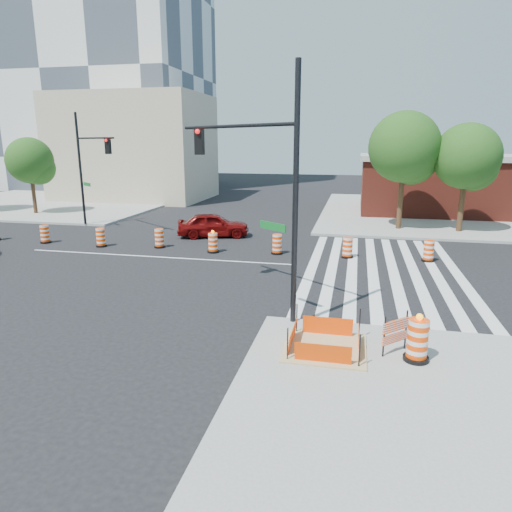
{
  "coord_description": "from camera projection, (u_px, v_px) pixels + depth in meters",
  "views": [
    {
      "loc": [
        9.62,
        -20.56,
        5.65
      ],
      "look_at": [
        6.0,
        -4.15,
        1.4
      ],
      "focal_mm": 32.0,
      "sensor_mm": 36.0,
      "label": 1
    }
  ],
  "objects": [
    {
      "name": "red_coupe",
      "position": [
        213.0,
        225.0,
        27.52
      ],
      "size": [
        4.61,
        2.93,
        1.46
      ],
      "primitive_type": "imported",
      "rotation": [
        0.0,
        0.0,
        1.88
      ],
      "color": "#600808",
      "rests_on": "ground"
    },
    {
      "name": "excavation_pit",
      "position": [
        325.0,
        346.0,
        12.4
      ],
      "size": [
        2.2,
        2.2,
        0.9
      ],
      "color": "tan",
      "rests_on": "ground"
    },
    {
      "name": "lane_centerline",
      "position": [
        157.0,
        257.0,
        22.85
      ],
      "size": [
        14.0,
        0.12,
        0.01
      ],
      "primitive_type": "cube",
      "color": "silver",
      "rests_on": "ground"
    },
    {
      "name": "median_drum_5",
      "position": [
        277.0,
        245.0,
        23.37
      ],
      "size": [
        0.6,
        0.6,
        1.02
      ],
      "color": "black",
      "rests_on": "ground"
    },
    {
      "name": "sidewalk_ne",
      "position": [
        464.0,
        213.0,
        36.12
      ],
      "size": [
        22.0,
        22.0,
        0.15
      ],
      "primitive_type": "cube",
      "color": "gray",
      "rests_on": "ground"
    },
    {
      "name": "brick_storefront",
      "position": [
        467.0,
        185.0,
        35.57
      ],
      "size": [
        16.5,
        8.5,
        4.6
      ],
      "color": "maroon",
      "rests_on": "ground"
    },
    {
      "name": "crosswalk_east",
      "position": [
        383.0,
        270.0,
        20.57
      ],
      "size": [
        6.75,
        13.5,
        0.01
      ],
      "color": "silver",
      "rests_on": "ground"
    },
    {
      "name": "sidewalk_nw",
      "position": [
        61.0,
        201.0,
        43.64
      ],
      "size": [
        22.0,
        22.0,
        0.15
      ],
      "primitive_type": "cube",
      "color": "gray",
      "rests_on": "ground"
    },
    {
      "name": "median_drum_3",
      "position": [
        159.0,
        239.0,
        24.77
      ],
      "size": [
        0.6,
        0.6,
        1.02
      ],
      "color": "black",
      "rests_on": "ground"
    },
    {
      "name": "signal_pole_nw",
      "position": [
        88.0,
        160.0,
        29.02
      ],
      "size": [
        4.53,
        3.39,
        7.31
      ],
      "rotation": [
        0.0,
        0.0,
        -0.64
      ],
      "color": "black",
      "rests_on": "ground"
    },
    {
      "name": "tree_north_d",
      "position": [
        467.0,
        160.0,
        27.64
      ],
      "size": [
        3.96,
        3.96,
        6.74
      ],
      "color": "#382314",
      "rests_on": "ground"
    },
    {
      "name": "median_drum_1",
      "position": [
        45.0,
        235.0,
        25.89
      ],
      "size": [
        0.6,
        0.6,
        1.02
      ],
      "color": "black",
      "rests_on": "ground"
    },
    {
      "name": "tree_north_b",
      "position": [
        31.0,
        163.0,
        35.01
      ],
      "size": [
        3.49,
        3.49,
        5.94
      ],
      "color": "#382314",
      "rests_on": "ground"
    },
    {
      "name": "pit_drum",
      "position": [
        417.0,
        341.0,
        11.64
      ],
      "size": [
        0.65,
        0.65,
        1.28
      ],
      "color": "black",
      "rests_on": "ground"
    },
    {
      "name": "median_drum_6",
      "position": [
        348.0,
        248.0,
        22.62
      ],
      "size": [
        0.6,
        0.6,
        1.02
      ],
      "color": "black",
      "rests_on": "ground"
    },
    {
      "name": "barricade",
      "position": [
        395.0,
        331.0,
        12.05
      ],
      "size": [
        0.7,
        0.69,
        1.11
      ],
      "rotation": [
        0.0,
        0.0,
        0.78
      ],
      "color": "#FF4205",
      "rests_on": "ground"
    },
    {
      "name": "median_drum_4",
      "position": [
        213.0,
        243.0,
        23.67
      ],
      "size": [
        0.6,
        0.6,
        1.18
      ],
      "color": "black",
      "rests_on": "ground"
    },
    {
      "name": "beige_midrise",
      "position": [
        135.0,
        148.0,
        44.97
      ],
      "size": [
        14.0,
        10.0,
        10.0
      ],
      "primitive_type": "cube",
      "color": "tan",
      "rests_on": "ground"
    },
    {
      "name": "signal_pole_se",
      "position": [
        259.0,
        171.0,
        14.39
      ],
      "size": [
        4.76,
        3.57,
        7.71
      ],
      "rotation": [
        0.0,
        0.0,
        2.5
      ],
      "color": "black",
      "rests_on": "ground"
    },
    {
      "name": "median_drum_2",
      "position": [
        101.0,
        238.0,
        24.99
      ],
      "size": [
        0.6,
        0.6,
        1.02
      ],
      "color": "black",
      "rests_on": "ground"
    },
    {
      "name": "ground",
      "position": [
        157.0,
        257.0,
        22.86
      ],
      "size": [
        120.0,
        120.0,
        0.0
      ],
      "primitive_type": "plane",
      "color": "black",
      "rests_on": "ground"
    },
    {
      "name": "tree_north_c",
      "position": [
        405.0,
        151.0,
        28.4
      ],
      "size": [
        4.4,
        4.4,
        7.48
      ],
      "color": "#382314",
      "rests_on": "ground"
    },
    {
      "name": "median_drum_7",
      "position": [
        429.0,
        252.0,
        21.91
      ],
      "size": [
        0.6,
        0.6,
        1.02
      ],
      "color": "black",
      "rests_on": "ground"
    }
  ]
}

